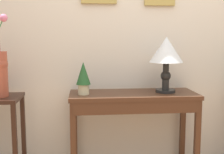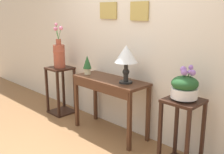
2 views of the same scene
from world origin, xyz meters
TOP-DOWN VIEW (x-y plane):
  - back_wall_with_art at (-0.00, 1.49)m, footprint 9.00×0.13m
  - console_table at (-0.13, 1.16)m, footprint 1.10×0.43m
  - table_lamp at (0.16, 1.18)m, footprint 0.29×0.29m
  - potted_plant_on_console at (-0.56, 1.14)m, footprint 0.12×0.12m
  - pedestal_stand_left at (-1.26, 1.14)m, footprint 0.37×0.37m
  - flower_vase_tall_left at (-1.26, 1.14)m, footprint 0.21×0.19m
  - pedestal_stand_right at (1.00, 1.14)m, footprint 0.37×0.37m
  - planter_bowl_wide_right at (1.01, 1.14)m, footprint 0.28×0.28m

SIDE VIEW (x-z plane):
  - pedestal_stand_right at x=1.00m, z-range 0.00..0.78m
  - pedestal_stand_left at x=-1.26m, z-range 0.00..0.79m
  - console_table at x=-0.13m, z-range 0.28..1.06m
  - planter_bowl_wide_right at x=1.01m, z-range 0.74..1.11m
  - potted_plant_on_console at x=-0.56m, z-range 0.80..1.08m
  - flower_vase_tall_left at x=-1.26m, z-range 0.66..1.37m
  - table_lamp at x=0.16m, z-range 0.89..1.37m
  - back_wall_with_art at x=0.00m, z-range 0.00..2.80m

